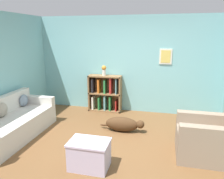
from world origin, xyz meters
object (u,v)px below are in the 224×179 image
Objects in this scene: coffee_table at (89,154)px; vase at (104,70)px; couch at (10,124)px; bookshelf at (105,94)px; recliner_chair at (210,138)px; dog at (123,124)px.

coffee_table is 2.33× the size of vase.
couch is 2.06× the size of bookshelf.
couch is at bearing -124.53° from vase.
bookshelf is 3.11m from recliner_chair.
coffee_table is 1.51m from dog.
vase reaches higher than bookshelf.
couch is 2.38m from dog.
bookshelf is 1.57× the size of coffee_table.
bookshelf is 1.50m from dog.
bookshelf is at bearing 100.06° from coffee_table.
couch is 2.04× the size of dog.
dog is 3.70× the size of vase.
vase reaches higher than couch.
coffee_table is (1.94, -0.62, -0.06)m from couch.
coffee_table is at bearing -157.75° from recliner_chair.
coffee_table is at bearing -79.94° from bookshelf.
coffee_table is 2.91m from vase.
recliner_chair is at bearing 2.54° from couch.
recliner_chair is at bearing -38.09° from vase.
bookshelf is 3.67× the size of vase.
coffee_table is 0.63× the size of dog.
recliner_chair is 2.10m from coffee_table.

